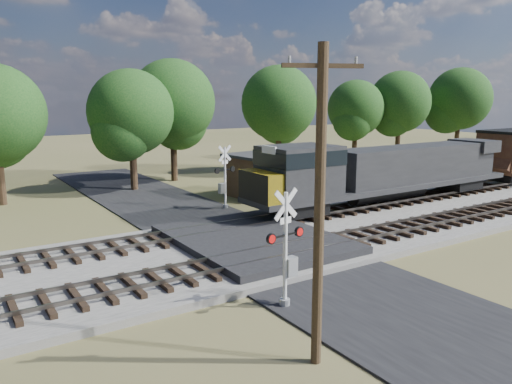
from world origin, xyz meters
TOP-DOWN VIEW (x-y plane):
  - ground at (0.00, 0.00)m, footprint 160.00×160.00m
  - ballast_bed at (10.00, 0.50)m, footprint 140.00×10.00m
  - road at (0.00, 0.00)m, footprint 7.00×60.00m
  - crossing_panel at (0.00, 0.50)m, footprint 7.00×9.00m
  - track_near at (3.12, -2.00)m, footprint 140.00×2.60m
  - track_far at (3.12, 3.00)m, footprint 140.00×2.60m
  - crossing_signal_near at (-2.80, -5.96)m, footprint 1.70×0.41m
  - crossing_signal_far at (2.93, 8.61)m, footprint 1.68×0.47m
  - utility_pole at (-4.34, -9.42)m, footprint 1.98×0.93m
  - equipment_shed at (7.60, 10.94)m, footprint 5.11×5.11m
  - treeline at (8.21, 20.34)m, footprint 79.40×10.99m

SIDE VIEW (x-z plane):
  - ground at x=0.00m, z-range 0.00..0.00m
  - road at x=0.00m, z-range 0.00..0.08m
  - ballast_bed at x=10.00m, z-range 0.00..0.30m
  - crossing_panel at x=0.00m, z-range 0.01..0.62m
  - track_near at x=3.12m, z-range 0.25..0.58m
  - track_far at x=3.12m, z-range 0.25..0.58m
  - equipment_shed at x=7.60m, z-range 0.02..3.16m
  - crossing_signal_far at x=2.93m, z-range -0.35..3.85m
  - crossing_signal_near at x=-2.80m, z-range -0.36..3.89m
  - utility_pole at x=-4.34m, z-range 0.26..8.87m
  - treeline at x=8.21m, z-range 0.73..12.55m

